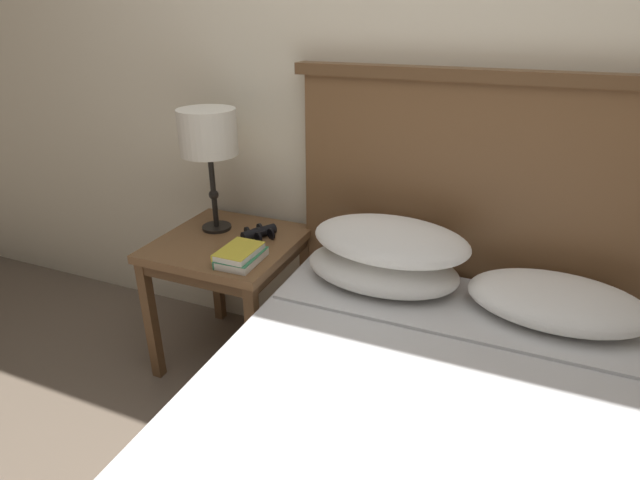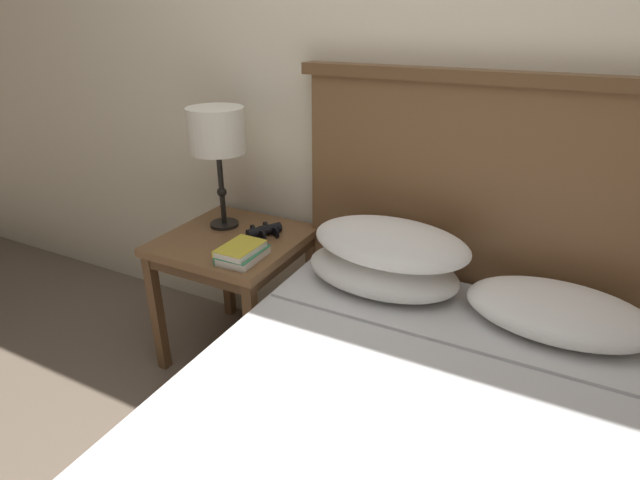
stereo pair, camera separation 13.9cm
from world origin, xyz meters
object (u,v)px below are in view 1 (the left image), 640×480
(table_lamp, at_px, (208,136))
(book_stacked_on_top, at_px, (238,251))
(bed, at_px, (427,458))
(book_on_nightstand, at_px, (241,258))
(nightstand, at_px, (229,257))
(binoculars_pair, at_px, (259,233))

(table_lamp, relative_size, book_stacked_on_top, 2.81)
(bed, distance_m, book_on_nightstand, 0.98)
(nightstand, bearing_deg, book_on_nightstand, -43.79)
(book_on_nightstand, bearing_deg, bed, -24.97)
(book_stacked_on_top, bearing_deg, bed, -24.46)
(nightstand, bearing_deg, bed, -28.63)
(book_stacked_on_top, height_order, binoculars_pair, book_stacked_on_top)
(binoculars_pair, bearing_deg, table_lamp, 177.23)
(table_lamp, distance_m, book_stacked_on_top, 0.53)
(nightstand, height_order, book_stacked_on_top, book_stacked_on_top)
(nightstand, relative_size, table_lamp, 1.15)
(table_lamp, relative_size, book_on_nightstand, 2.60)
(book_stacked_on_top, bearing_deg, binoculars_pair, 99.87)
(bed, bearing_deg, book_stacked_on_top, 155.54)
(table_lamp, bearing_deg, bed, -29.69)
(book_stacked_on_top, distance_m, binoculars_pair, 0.24)
(nightstand, distance_m, book_stacked_on_top, 0.26)
(nightstand, bearing_deg, book_stacked_on_top, -46.00)
(bed, distance_m, table_lamp, 1.47)
(bed, bearing_deg, nightstand, 151.37)
(book_on_nightstand, bearing_deg, nightstand, 136.21)
(nightstand, height_order, bed, bed)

